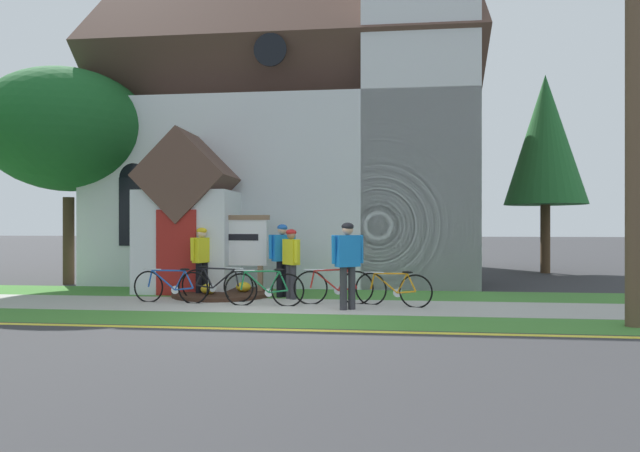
% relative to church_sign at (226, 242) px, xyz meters
% --- Properties ---
extents(ground, '(140.00, 140.00, 0.00)m').
position_rel_church_sign_xyz_m(ground, '(1.76, 0.60, -1.29)').
color(ground, '#333335').
extents(sidewalk_slab, '(32.00, 2.03, 0.01)m').
position_rel_church_sign_xyz_m(sidewalk_slab, '(0.88, -1.75, -1.29)').
color(sidewalk_slab, '#A8A59E').
rests_on(sidewalk_slab, ground).
extents(grass_verge, '(32.00, 1.41, 0.01)m').
position_rel_church_sign_xyz_m(grass_verge, '(0.88, -3.47, -1.29)').
color(grass_verge, '#427F33').
rests_on(grass_verge, ground).
extents(church_lawn, '(24.00, 1.93, 0.01)m').
position_rel_church_sign_xyz_m(church_lawn, '(0.88, 0.23, -1.29)').
color(church_lawn, '#427F33').
rests_on(church_lawn, ground).
extents(curb_paint_stripe, '(28.00, 0.16, 0.01)m').
position_rel_church_sign_xyz_m(curb_paint_stripe, '(0.88, -4.32, -1.29)').
color(curb_paint_stripe, yellow).
rests_on(curb_paint_stripe, ground).
extents(church_building, '(11.63, 12.23, 12.83)m').
position_rel_church_sign_xyz_m(church_building, '(1.22, 6.01, 3.69)').
color(church_building, silver).
rests_on(church_building, ground).
extents(church_sign, '(2.21, 0.22, 1.97)m').
position_rel_church_sign_xyz_m(church_sign, '(0.00, 0.00, 0.00)').
color(church_sign, '#7F6047').
rests_on(church_sign, ground).
extents(flower_bed, '(2.39, 2.39, 0.34)m').
position_rel_church_sign_xyz_m(flower_bed, '(0.00, -0.34, -1.22)').
color(flower_bed, '#382319').
rests_on(flower_bed, ground).
extents(bicycle_black, '(1.79, 0.22, 0.79)m').
position_rel_church_sign_xyz_m(bicycle_black, '(-0.78, -1.61, -0.92)').
color(bicycle_black, black).
rests_on(bicycle_black, ground).
extents(bicycle_white, '(1.63, 0.56, 0.77)m').
position_rel_church_sign_xyz_m(bicycle_white, '(4.09, -1.57, -0.92)').
color(bicycle_white, black).
rests_on(bicycle_white, ground).
extents(bicycle_silver, '(1.74, 0.21, 0.83)m').
position_rel_church_sign_xyz_m(bicycle_silver, '(2.82, -1.43, -0.91)').
color(bicycle_silver, black).
rests_on(bicycle_silver, ground).
extents(bicycle_green, '(1.72, 0.08, 0.82)m').
position_rel_church_sign_xyz_m(bicycle_green, '(1.38, -1.84, -0.92)').
color(bicycle_green, black).
rests_on(bicycle_green, ground).
extents(bicycle_orange, '(1.76, 0.30, 0.81)m').
position_rel_church_sign_xyz_m(bicycle_orange, '(0.14, -1.23, -0.91)').
color(bicycle_orange, black).
rests_on(bicycle_orange, ground).
extents(cyclist_in_blue_jersey, '(0.45, 0.57, 1.63)m').
position_rel_church_sign_xyz_m(cyclist_in_blue_jersey, '(1.77, -0.75, -0.34)').
color(cyclist_in_blue_jersey, '#2D2D33').
rests_on(cyclist_in_blue_jersey, ground).
extents(cyclist_in_green_jersey, '(0.38, 0.60, 1.66)m').
position_rel_church_sign_xyz_m(cyclist_in_green_jersey, '(-0.45, -0.52, -0.32)').
color(cyclist_in_green_jersey, black).
rests_on(cyclist_in_green_jersey, ground).
extents(cyclist_in_yellow_jersey, '(0.60, 0.47, 1.74)m').
position_rel_church_sign_xyz_m(cyclist_in_yellow_jersey, '(1.50, -0.42, -0.26)').
color(cyclist_in_yellow_jersey, black).
rests_on(cyclist_in_yellow_jersey, ground).
extents(cyclist_in_orange_jersey, '(0.63, 0.44, 1.77)m').
position_rel_church_sign_xyz_m(cyclist_in_orange_jersey, '(3.16, -2.17, -0.24)').
color(cyclist_in_orange_jersey, '#2D2D33').
rests_on(cyclist_in_orange_jersey, ground).
extents(utility_pole, '(3.12, 0.28, 8.88)m').
position_rel_church_sign_xyz_m(utility_pole, '(7.96, -3.40, 3.63)').
color(utility_pole, brown).
rests_on(utility_pole, ground).
extents(roadside_conifer, '(2.86, 2.86, 7.16)m').
position_rel_church_sign_xyz_m(roadside_conifer, '(9.76, 6.96, 3.50)').
color(roadside_conifer, '#4C3823').
rests_on(roadside_conifer, ground).
extents(yard_deciduous_tree, '(4.76, 4.76, 6.23)m').
position_rel_church_sign_xyz_m(yard_deciduous_tree, '(-5.18, 1.62, 3.17)').
color(yard_deciduous_tree, '#3D2D1E').
rests_on(yard_deciduous_tree, ground).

